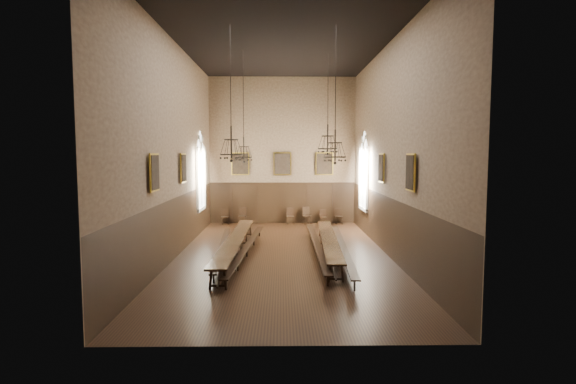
{
  "coord_description": "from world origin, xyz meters",
  "views": [
    {
      "loc": [
        -0.05,
        -18.82,
        4.36
      ],
      "look_at": [
        0.24,
        1.5,
        2.59
      ],
      "focal_mm": 28.0,
      "sensor_mm": 36.0,
      "label": 1
    }
  ],
  "objects_px": {
    "chair_6": "(323,220)",
    "chandelier_front_right": "(335,148)",
    "chair_0": "(225,220)",
    "chair_1": "(242,219)",
    "chandelier_back_right": "(328,143)",
    "table_left": "(235,247)",
    "chandelier_front_left": "(231,146)",
    "bench_right_inner": "(317,248)",
    "bench_left_outer": "(222,249)",
    "chair_4": "(290,219)",
    "bench_right_outer": "(342,249)",
    "chandelier_back_left": "(244,149)",
    "bench_left_inner": "(247,250)",
    "chair_5": "(307,219)",
    "table_right": "(329,246)",
    "chair_7": "(339,219)"
  },
  "relations": [
    {
      "from": "chair_0",
      "to": "chair_1",
      "type": "height_order",
      "value": "chair_1"
    },
    {
      "from": "chandelier_back_right",
      "to": "chair_5",
      "type": "bearing_deg",
      "value": 95.85
    },
    {
      "from": "bench_right_inner",
      "to": "chair_6",
      "type": "distance_m",
      "value": 8.32
    },
    {
      "from": "bench_right_inner",
      "to": "chandelier_front_right",
      "type": "xyz_separation_m",
      "value": [
        0.46,
        -2.4,
        4.26
      ]
    },
    {
      "from": "table_right",
      "to": "bench_left_inner",
      "type": "xyz_separation_m",
      "value": [
        -3.51,
        -0.41,
        -0.08
      ]
    },
    {
      "from": "bench_right_outer",
      "to": "chair_6",
      "type": "xyz_separation_m",
      "value": [
        0.0,
        8.67,
        -0.03
      ]
    },
    {
      "from": "chandelier_back_right",
      "to": "table_left",
      "type": "bearing_deg",
      "value": -147.4
    },
    {
      "from": "chair_1",
      "to": "chair_7",
      "type": "height_order",
      "value": "chair_1"
    },
    {
      "from": "chair_7",
      "to": "chandelier_back_left",
      "type": "xyz_separation_m",
      "value": [
        -5.28,
        -6.39,
        4.24
      ]
    },
    {
      "from": "bench_left_outer",
      "to": "chair_0",
      "type": "xyz_separation_m",
      "value": [
        -0.92,
        8.44,
        0.03
      ]
    },
    {
      "from": "bench_left_outer",
      "to": "bench_right_outer",
      "type": "xyz_separation_m",
      "value": [
        5.12,
        -0.25,
        0.04
      ]
    },
    {
      "from": "bench_right_outer",
      "to": "chair_4",
      "type": "relative_size",
      "value": 10.61
    },
    {
      "from": "bench_left_outer",
      "to": "chair_6",
      "type": "xyz_separation_m",
      "value": [
        5.12,
        8.42,
        0.01
      ]
    },
    {
      "from": "bench_left_inner",
      "to": "chair_6",
      "type": "bearing_deg",
      "value": 65.01
    },
    {
      "from": "chair_6",
      "to": "chandelier_front_left",
      "type": "xyz_separation_m",
      "value": [
        -4.42,
        -10.68,
        4.36
      ]
    },
    {
      "from": "chair_6",
      "to": "chandelier_front_right",
      "type": "height_order",
      "value": "chandelier_front_right"
    },
    {
      "from": "table_right",
      "to": "chair_0",
      "type": "height_order",
      "value": "chair_0"
    },
    {
      "from": "chandelier_back_left",
      "to": "chair_4",
      "type": "bearing_deg",
      "value": 70.37
    },
    {
      "from": "bench_left_outer",
      "to": "chair_1",
      "type": "xyz_separation_m",
      "value": [
        0.13,
        8.45,
        0.05
      ]
    },
    {
      "from": "table_left",
      "to": "chandelier_back_right",
      "type": "height_order",
      "value": "chandelier_back_right"
    },
    {
      "from": "bench_left_inner",
      "to": "table_left",
      "type": "bearing_deg",
      "value": 179.61
    },
    {
      "from": "bench_left_outer",
      "to": "bench_right_inner",
      "type": "height_order",
      "value": "bench_right_inner"
    },
    {
      "from": "bench_left_outer",
      "to": "chair_5",
      "type": "bearing_deg",
      "value": 64.11
    },
    {
      "from": "bench_left_inner",
      "to": "chair_0",
      "type": "distance_m",
      "value": 8.92
    },
    {
      "from": "table_left",
      "to": "chandelier_back_right",
      "type": "xyz_separation_m",
      "value": [
        4.13,
        2.64,
        4.45
      ]
    },
    {
      "from": "chair_5",
      "to": "chandelier_front_right",
      "type": "bearing_deg",
      "value": -104.07
    },
    {
      "from": "chandelier_front_left",
      "to": "chandelier_front_right",
      "type": "distance_m",
      "value": 3.84
    },
    {
      "from": "bench_left_outer",
      "to": "chair_5",
      "type": "xyz_separation_m",
      "value": [
        4.11,
        8.46,
        0.05
      ]
    },
    {
      "from": "chair_1",
      "to": "bench_left_outer",
      "type": "bearing_deg",
      "value": -80.09
    },
    {
      "from": "bench_left_inner",
      "to": "chair_4",
      "type": "relative_size",
      "value": 10.28
    },
    {
      "from": "bench_left_outer",
      "to": "chair_5",
      "type": "height_order",
      "value": "chair_5"
    },
    {
      "from": "bench_right_inner",
      "to": "chandelier_front_left",
      "type": "relative_size",
      "value": 2.09
    },
    {
      "from": "bench_left_outer",
      "to": "bench_right_inner",
      "type": "xyz_separation_m",
      "value": [
        4.08,
        0.16,
        0.03
      ]
    },
    {
      "from": "bench_right_inner",
      "to": "chair_0",
      "type": "height_order",
      "value": "chair_0"
    },
    {
      "from": "chair_5",
      "to": "bench_right_inner",
      "type": "bearing_deg",
      "value": -106.56
    },
    {
      "from": "chandelier_front_left",
      "to": "bench_right_inner",
      "type": "bearing_deg",
      "value": 35.63
    },
    {
      "from": "chandelier_front_left",
      "to": "chandelier_front_right",
      "type": "height_order",
      "value": "same"
    },
    {
      "from": "table_right",
      "to": "chair_6",
      "type": "height_order",
      "value": "chair_6"
    },
    {
      "from": "bench_left_outer",
      "to": "chandelier_back_left",
      "type": "height_order",
      "value": "chandelier_back_left"
    },
    {
      "from": "chair_1",
      "to": "chair_5",
      "type": "xyz_separation_m",
      "value": [
        3.98,
        0.01,
        0.01
      ]
    },
    {
      "from": "chair_4",
      "to": "chandelier_back_right",
      "type": "bearing_deg",
      "value": -84.08
    },
    {
      "from": "table_right",
      "to": "bench_right_inner",
      "type": "bearing_deg",
      "value": 179.36
    },
    {
      "from": "chair_1",
      "to": "chair_5",
      "type": "height_order",
      "value": "chair_5"
    },
    {
      "from": "chair_1",
      "to": "chair_4",
      "type": "relative_size",
      "value": 1.03
    },
    {
      "from": "bench_right_outer",
      "to": "chandelier_back_right",
      "type": "xyz_separation_m",
      "value": [
        -0.39,
        2.64,
        4.55
      ]
    },
    {
      "from": "chair_7",
      "to": "bench_right_outer",
      "type": "bearing_deg",
      "value": -96.24
    },
    {
      "from": "chandelier_back_left",
      "to": "chandelier_back_right",
      "type": "relative_size",
      "value": 1.08
    },
    {
      "from": "chair_6",
      "to": "bench_right_outer",
      "type": "bearing_deg",
      "value": -98.55
    },
    {
      "from": "table_right",
      "to": "bench_right_inner",
      "type": "distance_m",
      "value": 0.51
    },
    {
      "from": "bench_right_outer",
      "to": "chandelier_back_left",
      "type": "relative_size",
      "value": 2.09
    }
  ]
}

